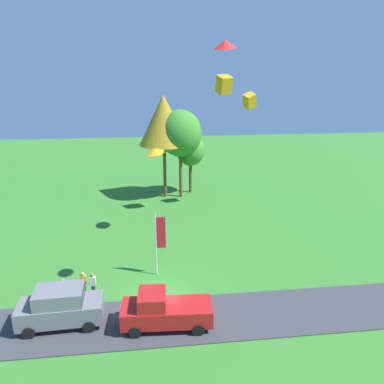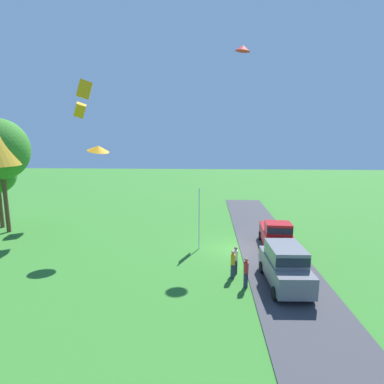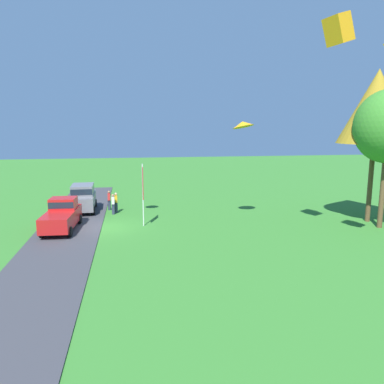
% 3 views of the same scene
% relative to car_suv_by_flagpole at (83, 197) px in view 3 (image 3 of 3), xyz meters
% --- Properties ---
extents(ground_plane, '(120.00, 120.00, 0.00)m').
position_rel_car_suv_by_flagpole_xyz_m(ground_plane, '(5.59, 2.04, -1.30)').
color(ground_plane, '#337528').
extents(pavement_strip, '(36.00, 4.40, 0.06)m').
position_rel_car_suv_by_flagpole_xyz_m(pavement_strip, '(5.59, -0.33, -1.27)').
color(pavement_strip, '#38383D').
rests_on(pavement_strip, ground).
extents(car_suv_by_flagpole, '(4.67, 2.19, 2.28)m').
position_rel_car_suv_by_flagpole_xyz_m(car_suv_by_flagpole, '(0.00, 0.00, 0.00)').
color(car_suv_by_flagpole, slate).
rests_on(car_suv_by_flagpole, ground).
extents(car_pickup_mid_row, '(5.10, 2.28, 2.14)m').
position_rel_car_suv_by_flagpole_xyz_m(car_pickup_mid_row, '(5.67, -0.78, -0.19)').
color(car_pickup_mid_row, red).
rests_on(car_pickup_mid_row, ground).
extents(person_on_lawn, '(0.36, 0.24, 1.71)m').
position_rel_car_suv_by_flagpole_xyz_m(person_on_lawn, '(1.42, 2.56, -0.42)').
color(person_on_lawn, '#2D334C').
rests_on(person_on_lawn, ground).
extents(person_beside_suv, '(0.36, 0.24, 1.71)m').
position_rel_car_suv_by_flagpole_xyz_m(person_beside_suv, '(-0.27, 2.15, -0.42)').
color(person_beside_suv, '#2D334C').
rests_on(person_beside_suv, ground).
extents(person_watching_sky, '(0.36, 0.24, 1.71)m').
position_rel_car_suv_by_flagpole_xyz_m(person_watching_sky, '(0.80, 2.78, -0.42)').
color(person_watching_sky, '#2D334C').
rests_on(person_watching_sky, ground).
extents(tree_lone_near, '(5.36, 5.36, 11.32)m').
position_rel_car_suv_by_flagpole_xyz_m(tree_lone_near, '(6.92, 21.95, 7.32)').
color(tree_lone_near, brown).
rests_on(tree_lone_near, ground).
extents(flag_banner, '(0.71, 0.08, 4.58)m').
position_rel_car_suv_by_flagpole_xyz_m(flag_banner, '(5.70, 4.90, 1.60)').
color(flag_banner, silver).
rests_on(flag_banner, ground).
extents(kite_box_low_drifter, '(1.48, 1.82, 1.86)m').
position_rel_car_suv_by_flagpole_xyz_m(kite_box_low_drifter, '(12.10, 15.58, 11.18)').
color(kite_box_low_drifter, orange).
extents(kite_delta_over_trees, '(2.24, 2.24, 0.74)m').
position_rel_car_suv_by_flagpole_xyz_m(kite_delta_over_trees, '(5.71, 12.21, 6.07)').
color(kite_delta_over_trees, orange).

